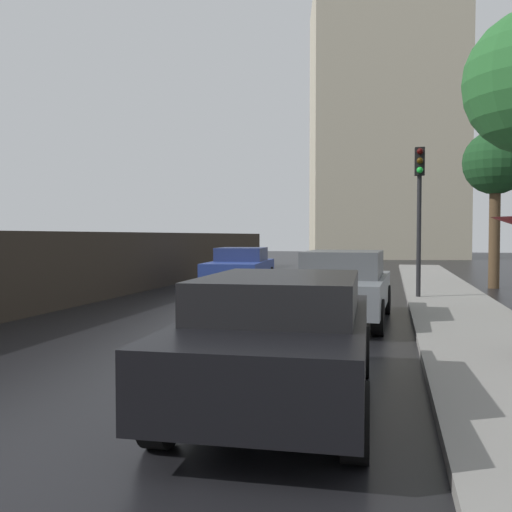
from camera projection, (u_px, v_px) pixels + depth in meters
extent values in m
cube|color=slate|center=(343.00, 291.00, 11.73)|extent=(1.88, 4.48, 0.61)
cube|color=#494D50|center=(344.00, 264.00, 11.72)|extent=(1.59, 2.15, 0.54)
cylinder|color=black|center=(317.00, 297.00, 13.36)|extent=(0.24, 0.67, 0.66)
cylinder|color=black|center=(385.00, 299.00, 12.93)|extent=(0.24, 0.67, 0.66)
cylinder|color=black|center=(292.00, 314.00, 10.55)|extent=(0.24, 0.67, 0.66)
cylinder|color=black|center=(378.00, 317.00, 10.12)|extent=(0.24, 0.67, 0.66)
cube|color=navy|center=(240.00, 270.00, 19.51)|extent=(2.13, 4.59, 0.59)
cube|color=navy|center=(242.00, 254.00, 19.79)|extent=(1.73, 2.01, 0.46)
cylinder|color=black|center=(257.00, 282.00, 17.93)|extent=(0.27, 0.66, 0.65)
cylinder|color=black|center=(206.00, 281.00, 18.20)|extent=(0.27, 0.66, 0.65)
cylinder|color=black|center=(270.00, 275.00, 20.84)|extent=(0.27, 0.66, 0.65)
cylinder|color=black|center=(226.00, 275.00, 21.11)|extent=(0.27, 0.66, 0.65)
cube|color=black|center=(280.00, 344.00, 5.96)|extent=(1.94, 4.24, 0.65)
cube|color=black|center=(281.00, 294.00, 6.00)|extent=(1.66, 2.35, 0.41)
cylinder|color=black|center=(236.00, 347.00, 7.48)|extent=(0.24, 0.65, 0.65)
cylinder|color=black|center=(361.00, 352.00, 7.16)|extent=(0.24, 0.65, 0.65)
cylinder|color=black|center=(161.00, 409.00, 4.78)|extent=(0.24, 0.65, 0.65)
cylinder|color=black|center=(356.00, 422.00, 4.46)|extent=(0.24, 0.65, 0.65)
cylinder|color=black|center=(419.00, 236.00, 15.23)|extent=(0.12, 0.12, 3.29)
cube|color=black|center=(420.00, 162.00, 15.16)|extent=(0.26, 0.26, 0.75)
sphere|color=#360503|center=(420.00, 151.00, 14.98)|extent=(0.17, 0.17, 0.17)
sphere|color=#392405|center=(420.00, 161.00, 14.99)|extent=(0.17, 0.17, 0.17)
sphere|color=green|center=(420.00, 170.00, 15.00)|extent=(0.17, 0.17, 0.17)
cylinder|color=#4C3823|center=(494.00, 237.00, 19.11)|extent=(0.36, 0.36, 3.53)
sphere|color=#19421E|center=(496.00, 162.00, 19.02)|extent=(2.17, 2.17, 2.17)
cube|color=#B2A88E|center=(382.00, 128.00, 45.81)|extent=(13.07, 11.84, 21.24)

